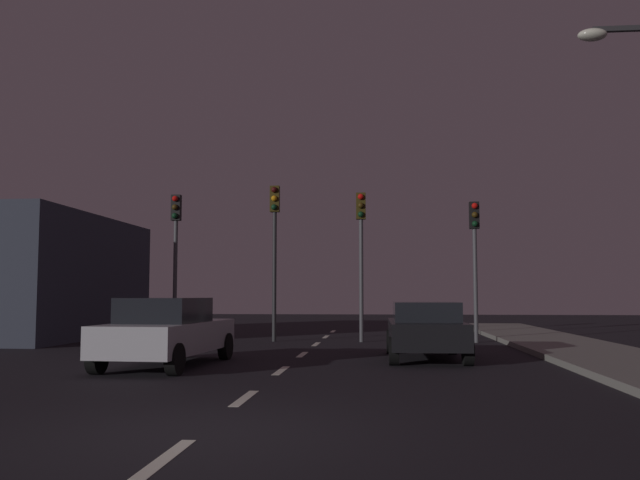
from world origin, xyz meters
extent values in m
plane|color=black|center=(0.00, 7.00, 0.00)|extent=(80.00, 80.00, 0.00)
cube|color=silver|center=(0.00, -1.20, 0.00)|extent=(0.16, 1.60, 0.01)
cube|color=silver|center=(0.00, 2.60, 0.00)|extent=(0.16, 1.60, 0.01)
cube|color=silver|center=(0.00, 6.40, 0.00)|extent=(0.16, 1.60, 0.01)
cube|color=silver|center=(0.00, 10.20, 0.00)|extent=(0.16, 1.60, 0.01)
cube|color=silver|center=(0.00, 14.00, 0.00)|extent=(0.16, 1.60, 0.01)
cube|color=silver|center=(0.00, 17.80, 0.00)|extent=(0.16, 1.60, 0.01)
cube|color=silver|center=(0.00, 21.60, 0.00)|extent=(0.16, 1.60, 0.01)
cylinder|color=#4C4C51|center=(-5.02, 15.15, 2.53)|extent=(0.14, 0.14, 5.05)
cube|color=black|center=(-5.02, 15.15, 4.60)|extent=(0.32, 0.24, 0.90)
sphere|color=red|center=(-5.02, 14.99, 4.90)|extent=(0.20, 0.20, 0.20)
sphere|color=#3F2D0C|center=(-5.02, 14.99, 4.60)|extent=(0.20, 0.20, 0.20)
sphere|color=#0C3319|center=(-5.02, 14.99, 4.30)|extent=(0.20, 0.20, 0.20)
cylinder|color=#2D2D30|center=(-1.54, 15.15, 2.66)|extent=(0.14, 0.14, 5.31)
cube|color=#382D0C|center=(-1.54, 15.15, 4.86)|extent=(0.32, 0.24, 0.90)
sphere|color=#3F0C0C|center=(-1.54, 14.99, 5.16)|extent=(0.20, 0.20, 0.20)
sphere|color=orange|center=(-1.54, 14.99, 4.86)|extent=(0.20, 0.20, 0.20)
sphere|color=#0C3319|center=(-1.54, 14.99, 4.56)|extent=(0.20, 0.20, 0.20)
cylinder|color=#4C4C51|center=(1.42, 15.15, 2.52)|extent=(0.14, 0.14, 5.03)
cube|color=#382D0C|center=(1.42, 15.15, 4.58)|extent=(0.32, 0.24, 0.90)
sphere|color=red|center=(1.42, 14.99, 4.88)|extent=(0.20, 0.20, 0.20)
sphere|color=#3F2D0C|center=(1.42, 14.99, 4.58)|extent=(0.20, 0.20, 0.20)
sphere|color=#0C3319|center=(1.42, 14.99, 4.28)|extent=(0.20, 0.20, 0.20)
cylinder|color=#4C4C51|center=(5.20, 15.15, 2.34)|extent=(0.14, 0.14, 4.68)
cube|color=black|center=(5.20, 15.15, 4.23)|extent=(0.32, 0.24, 0.90)
sphere|color=red|center=(5.20, 14.99, 4.53)|extent=(0.20, 0.20, 0.20)
sphere|color=#3F2D0C|center=(5.20, 14.99, 4.23)|extent=(0.20, 0.20, 0.20)
sphere|color=#0C3319|center=(5.20, 14.99, 3.93)|extent=(0.20, 0.20, 0.20)
cube|color=black|center=(3.17, 9.22, 0.63)|extent=(1.80, 4.18, 0.61)
cube|color=black|center=(3.17, 9.02, 1.16)|extent=(1.57, 1.89, 0.47)
cylinder|color=black|center=(2.33, 10.75, 0.32)|extent=(0.23, 0.64, 0.64)
cylinder|color=black|center=(3.97, 10.76, 0.32)|extent=(0.23, 0.64, 0.64)
cylinder|color=black|center=(2.36, 7.68, 0.32)|extent=(0.23, 0.64, 0.64)
cylinder|color=black|center=(4.00, 7.70, 0.32)|extent=(0.23, 0.64, 0.64)
cube|color=silver|center=(-2.63, 7.06, 0.65)|extent=(2.01, 4.63, 0.65)
cube|color=black|center=(-2.65, 6.83, 1.24)|extent=(1.65, 2.13, 0.54)
cylinder|color=black|center=(-3.34, 8.82, 0.32)|extent=(0.26, 0.65, 0.64)
cylinder|color=black|center=(-1.72, 8.72, 0.32)|extent=(0.26, 0.65, 0.64)
cylinder|color=black|center=(-3.55, 5.39, 0.32)|extent=(0.26, 0.65, 0.64)
cylinder|color=black|center=(-1.93, 5.29, 0.32)|extent=(0.26, 0.65, 0.64)
cube|color=#2D2D30|center=(7.01, 5.52, 6.73)|extent=(1.57, 0.10, 0.10)
ellipsoid|color=silver|center=(6.23, 5.52, 6.63)|extent=(0.56, 0.36, 0.24)
cube|color=#333847|center=(-10.44, 16.23, 2.22)|extent=(4.89, 9.69, 4.43)
camera|label=1|loc=(2.10, -7.76, 1.58)|focal=38.09mm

